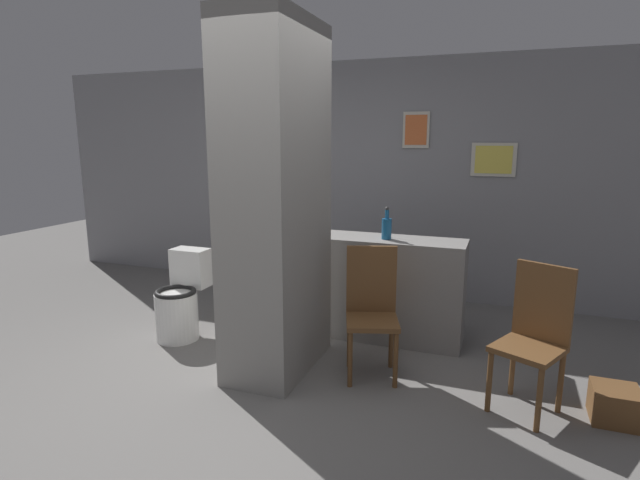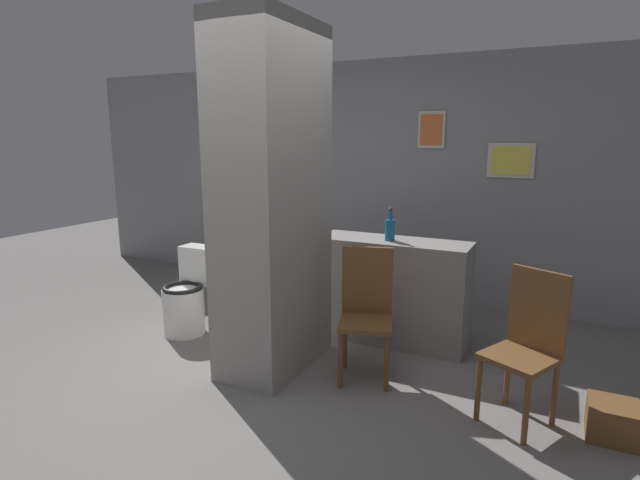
# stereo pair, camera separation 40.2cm
# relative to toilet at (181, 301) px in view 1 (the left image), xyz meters

# --- Properties ---
(ground_plane) EXTENTS (14.00, 14.00, 0.00)m
(ground_plane) POSITION_rel_toilet_xyz_m (1.03, -0.70, -0.33)
(ground_plane) COLOR slate
(wall_back) EXTENTS (8.00, 0.09, 2.60)m
(wall_back) POSITION_rel_toilet_xyz_m (1.03, 1.92, 0.97)
(wall_back) COLOR gray
(wall_back) RESTS_ON ground_plane
(pillar_center) EXTENTS (0.56, 0.96, 2.60)m
(pillar_center) POSITION_rel_toilet_xyz_m (1.07, -0.23, 0.97)
(pillar_center) COLOR gray
(pillar_center) RESTS_ON ground_plane
(counter_shelf) EXTENTS (1.32, 0.44, 0.91)m
(counter_shelf) POSITION_rel_toilet_xyz_m (1.74, 0.63, 0.13)
(counter_shelf) COLOR gray
(counter_shelf) RESTS_ON ground_plane
(toilet) EXTENTS (0.37, 0.53, 0.77)m
(toilet) POSITION_rel_toilet_xyz_m (0.00, 0.00, 0.00)
(toilet) COLOR white
(toilet) RESTS_ON ground_plane
(chair_near_pillar) EXTENTS (0.48, 0.48, 0.97)m
(chair_near_pillar) POSITION_rel_toilet_xyz_m (1.78, -0.09, 0.19)
(chair_near_pillar) COLOR brown
(chair_near_pillar) RESTS_ON ground_plane
(chair_by_doorway) EXTENTS (0.51, 0.51, 0.97)m
(chair_by_doorway) POSITION_rel_toilet_xyz_m (2.90, -0.22, 0.19)
(chair_by_doorway) COLOR brown
(chair_by_doorway) RESTS_ON ground_plane
(bicycle) EXTENTS (1.66, 0.42, 0.77)m
(bicycle) POSITION_rel_toilet_xyz_m (0.66, 0.94, 0.04)
(bicycle) COLOR black
(bicycle) RESTS_ON ground_plane
(bottle_tall) EXTENTS (0.09, 0.09, 0.28)m
(bottle_tall) POSITION_rel_toilet_xyz_m (1.73, 0.60, 0.68)
(bottle_tall) COLOR #19598C
(bottle_tall) RESTS_ON counter_shelf
(floor_crate) EXTENTS (0.28, 0.28, 0.22)m
(floor_crate) POSITION_rel_toilet_xyz_m (3.41, -0.20, -0.22)
(floor_crate) COLOR brown
(floor_crate) RESTS_ON ground_plane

